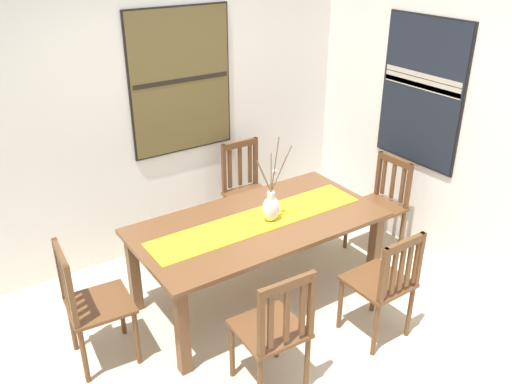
{
  "coord_description": "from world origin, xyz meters",
  "views": [
    {
      "loc": [
        -1.95,
        -2.45,
        2.77
      ],
      "look_at": [
        0.08,
        0.58,
        0.99
      ],
      "focal_mm": 37.94,
      "sensor_mm": 36.0,
      "label": 1
    }
  ],
  "objects_px": {
    "chair_2": "(384,282)",
    "painting_on_back_wall": "(181,82)",
    "chair_1": "(248,191)",
    "chair_3": "(90,302)",
    "centerpiece_vase": "(271,206)",
    "chair_0": "(380,204)",
    "painting_on_side_wall": "(422,92)",
    "dining_table": "(258,231)",
    "chair_4": "(274,330)"
  },
  "relations": [
    {
      "from": "chair_1",
      "to": "painting_on_side_wall",
      "type": "relative_size",
      "value": 0.74
    },
    {
      "from": "dining_table",
      "to": "chair_2",
      "type": "distance_m",
      "value": 1.04
    },
    {
      "from": "chair_0",
      "to": "painting_on_side_wall",
      "type": "height_order",
      "value": "painting_on_side_wall"
    },
    {
      "from": "dining_table",
      "to": "chair_0",
      "type": "distance_m",
      "value": 1.38
    },
    {
      "from": "chair_0",
      "to": "painting_on_back_wall",
      "type": "relative_size",
      "value": 0.71
    },
    {
      "from": "chair_1",
      "to": "chair_2",
      "type": "relative_size",
      "value": 1.06
    },
    {
      "from": "chair_1",
      "to": "chair_4",
      "type": "xyz_separation_m",
      "value": [
        -0.96,
        -1.78,
        -0.0
      ]
    },
    {
      "from": "dining_table",
      "to": "chair_2",
      "type": "xyz_separation_m",
      "value": [
        0.48,
        -0.9,
        -0.14
      ]
    },
    {
      "from": "dining_table",
      "to": "chair_3",
      "type": "height_order",
      "value": "chair_3"
    },
    {
      "from": "painting_on_back_wall",
      "to": "dining_table",
      "type": "bearing_deg",
      "value": -89.66
    },
    {
      "from": "chair_1",
      "to": "painting_on_back_wall",
      "type": "distance_m",
      "value": 1.22
    },
    {
      "from": "chair_0",
      "to": "chair_4",
      "type": "relative_size",
      "value": 0.96
    },
    {
      "from": "chair_3",
      "to": "chair_1",
      "type": "bearing_deg",
      "value": 25.15
    },
    {
      "from": "chair_0",
      "to": "chair_3",
      "type": "xyz_separation_m",
      "value": [
        -2.72,
        0.04,
        0.02
      ]
    },
    {
      "from": "chair_0",
      "to": "chair_3",
      "type": "relative_size",
      "value": 0.96
    },
    {
      "from": "chair_4",
      "to": "painting_on_back_wall",
      "type": "xyz_separation_m",
      "value": [
        0.47,
        2.08,
        1.07
      ]
    },
    {
      "from": "chair_1",
      "to": "chair_3",
      "type": "xyz_separation_m",
      "value": [
        -1.84,
        -0.86,
        0.01
      ]
    },
    {
      "from": "dining_table",
      "to": "chair_1",
      "type": "bearing_deg",
      "value": 61.59
    },
    {
      "from": "centerpiece_vase",
      "to": "chair_3",
      "type": "height_order",
      "value": "centerpiece_vase"
    },
    {
      "from": "chair_1",
      "to": "chair_4",
      "type": "bearing_deg",
      "value": -118.33
    },
    {
      "from": "chair_3",
      "to": "chair_4",
      "type": "distance_m",
      "value": 1.27
    },
    {
      "from": "chair_1",
      "to": "painting_on_side_wall",
      "type": "distance_m",
      "value": 1.82
    },
    {
      "from": "chair_0",
      "to": "painting_on_back_wall",
      "type": "distance_m",
      "value": 2.12
    },
    {
      "from": "painting_on_back_wall",
      "to": "painting_on_side_wall",
      "type": "distance_m",
      "value": 2.1
    },
    {
      "from": "chair_0",
      "to": "chair_4",
      "type": "height_order",
      "value": "chair_4"
    },
    {
      "from": "centerpiece_vase",
      "to": "chair_0",
      "type": "relative_size",
      "value": 0.77
    },
    {
      "from": "centerpiece_vase",
      "to": "chair_1",
      "type": "distance_m",
      "value": 1.09
    },
    {
      "from": "chair_0",
      "to": "painting_on_side_wall",
      "type": "relative_size",
      "value": 0.7
    },
    {
      "from": "chair_3",
      "to": "chair_2",
      "type": "bearing_deg",
      "value": -27.02
    },
    {
      "from": "chair_0",
      "to": "chair_2",
      "type": "relative_size",
      "value": 1.01
    },
    {
      "from": "chair_1",
      "to": "painting_on_side_wall",
      "type": "xyz_separation_m",
      "value": [
        1.19,
        -0.94,
        1.0
      ]
    },
    {
      "from": "chair_3",
      "to": "painting_on_back_wall",
      "type": "xyz_separation_m",
      "value": [
        1.35,
        1.17,
        1.06
      ]
    },
    {
      "from": "chair_2",
      "to": "painting_on_back_wall",
      "type": "distance_m",
      "value": 2.41
    },
    {
      "from": "chair_3",
      "to": "painting_on_back_wall",
      "type": "bearing_deg",
      "value": 40.89
    },
    {
      "from": "dining_table",
      "to": "chair_4",
      "type": "height_order",
      "value": "chair_4"
    },
    {
      "from": "centerpiece_vase",
      "to": "chair_3",
      "type": "relative_size",
      "value": 0.75
    },
    {
      "from": "chair_4",
      "to": "painting_on_side_wall",
      "type": "xyz_separation_m",
      "value": [
        2.15,
        0.83,
        1.0
      ]
    },
    {
      "from": "chair_3",
      "to": "chair_4",
      "type": "height_order",
      "value": "chair_4"
    },
    {
      "from": "painting_on_back_wall",
      "to": "painting_on_side_wall",
      "type": "xyz_separation_m",
      "value": [
        1.69,
        -1.24,
        -0.07
      ]
    },
    {
      "from": "painting_on_back_wall",
      "to": "painting_on_side_wall",
      "type": "bearing_deg",
      "value": -36.45
    },
    {
      "from": "dining_table",
      "to": "chair_1",
      "type": "height_order",
      "value": "chair_1"
    },
    {
      "from": "chair_1",
      "to": "chair_3",
      "type": "relative_size",
      "value": 1.02
    },
    {
      "from": "chair_2",
      "to": "painting_on_back_wall",
      "type": "height_order",
      "value": "painting_on_back_wall"
    },
    {
      "from": "chair_4",
      "to": "painting_on_back_wall",
      "type": "bearing_deg",
      "value": 77.36
    },
    {
      "from": "painting_on_side_wall",
      "to": "centerpiece_vase",
      "type": "bearing_deg",
      "value": -179.8
    },
    {
      "from": "chair_3",
      "to": "painting_on_side_wall",
      "type": "relative_size",
      "value": 0.73
    },
    {
      "from": "chair_2",
      "to": "chair_4",
      "type": "height_order",
      "value": "chair_4"
    },
    {
      "from": "chair_3",
      "to": "chair_0",
      "type": "bearing_deg",
      "value": -0.74
    },
    {
      "from": "chair_4",
      "to": "painting_on_side_wall",
      "type": "bearing_deg",
      "value": 21.18
    },
    {
      "from": "chair_2",
      "to": "painting_on_side_wall",
      "type": "distance_m",
      "value": 1.78
    }
  ]
}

